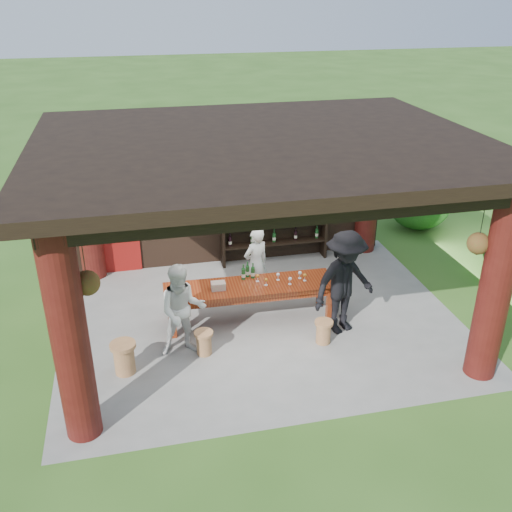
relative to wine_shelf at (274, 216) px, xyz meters
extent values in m
plane|color=#2D5119|center=(-0.89, -2.45, -1.08)|extent=(90.00, 90.00, 0.00)
cube|color=slate|center=(-0.89, -2.45, -1.13)|extent=(7.40, 5.90, 0.10)
cube|color=black|center=(-0.89, 0.30, 0.57)|extent=(7.00, 0.18, 3.30)
cube|color=maroon|center=(-3.49, 0.20, -0.08)|extent=(0.95, 0.06, 2.00)
cylinder|color=#380C0A|center=(-4.04, -4.85, 0.57)|extent=(0.50, 0.50, 3.30)
cylinder|color=#380C0A|center=(2.26, -4.85, 0.57)|extent=(0.50, 0.50, 3.30)
cylinder|color=#380C0A|center=(-4.04, 0.10, 0.57)|extent=(0.50, 0.50, 3.30)
cylinder|color=#380C0A|center=(2.26, 0.10, 0.57)|extent=(0.50, 0.50, 3.30)
cube|color=black|center=(-0.89, -4.85, 2.07)|extent=(6.70, 0.35, 0.35)
cube|color=black|center=(-4.04, -2.45, 2.07)|extent=(0.30, 5.20, 0.30)
cube|color=black|center=(2.26, -2.45, 2.07)|extent=(0.30, 5.20, 0.30)
cube|color=black|center=(-0.89, -2.45, 2.32)|extent=(7.50, 6.00, 0.20)
cylinder|color=black|center=(-3.74, -4.65, 1.54)|extent=(0.01, 0.01, 0.75)
cone|color=black|center=(-3.74, -4.65, 1.09)|extent=(0.32, 0.32, 0.18)
sphere|color=#1E5919|center=(-3.74, -4.65, 1.20)|extent=(0.34, 0.34, 0.34)
cylinder|color=black|center=(1.96, -4.65, 1.54)|extent=(0.01, 0.01, 0.75)
cone|color=black|center=(1.96, -4.65, 1.09)|extent=(0.32, 0.32, 0.18)
sphere|color=#1E5919|center=(1.96, -4.65, 1.20)|extent=(0.34, 0.34, 0.34)
cube|color=#621E0E|center=(-1.09, -2.43, -0.37)|extent=(3.21, 0.91, 0.08)
cube|color=#621E0E|center=(-1.09, -2.43, -0.47)|extent=(3.01, 0.76, 0.12)
cube|color=#621E0E|center=(-2.57, -2.70, -0.75)|extent=(0.12, 0.12, 0.67)
cube|color=#621E0E|center=(0.38, -2.78, -0.75)|extent=(0.12, 0.12, 0.67)
cube|color=#621E0E|center=(-2.55, -2.08, -0.75)|extent=(0.12, 0.12, 0.67)
cube|color=#621E0E|center=(0.39, -2.16, -0.75)|extent=(0.12, 0.12, 0.67)
cylinder|color=#905F39|center=(-2.10, -3.34, -0.89)|extent=(0.26, 0.26, 0.38)
cylinder|color=#905F39|center=(-2.10, -3.34, -0.67)|extent=(0.33, 0.33, 0.05)
cylinder|color=#905F39|center=(0.03, -3.46, -0.89)|extent=(0.26, 0.26, 0.38)
cylinder|color=#905F39|center=(0.03, -3.46, -0.67)|extent=(0.33, 0.33, 0.05)
cylinder|color=#905F39|center=(-3.44, -3.57, -0.83)|extent=(0.34, 0.34, 0.49)
cylinder|color=#905F39|center=(-3.44, -3.57, -0.55)|extent=(0.43, 0.43, 0.07)
imported|color=white|center=(-0.80, -1.65, -0.31)|extent=(0.66, 0.56, 1.54)
imported|color=silver|center=(-2.42, -3.20, -0.25)|extent=(0.82, 0.64, 1.66)
imported|color=black|center=(0.49, -3.14, -0.09)|extent=(1.44, 1.09, 1.97)
cube|color=#BF6672|center=(-1.69, -2.46, -0.26)|extent=(0.27, 0.19, 0.14)
ellipsoid|color=#194C14|center=(4.15, 1.07, -0.50)|extent=(1.60, 1.60, 1.36)
camera|label=1|loc=(-3.02, -11.53, 4.74)|focal=40.00mm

